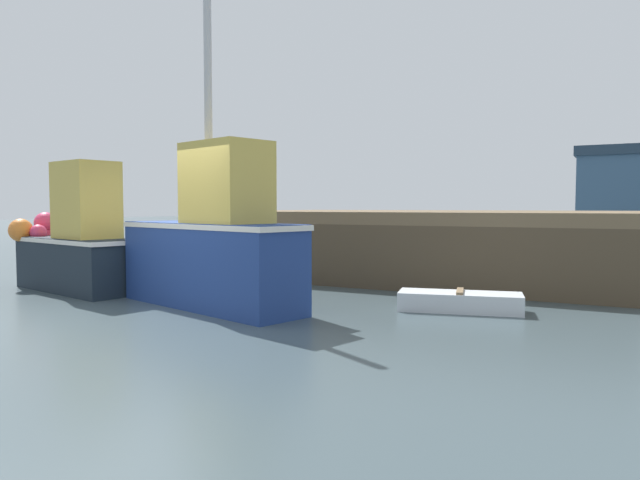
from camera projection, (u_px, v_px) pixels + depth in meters
ground at (157, 317)px, 8.80m from camera, size 120.00×160.00×0.10m
pier at (415, 223)px, 13.67m from camera, size 9.39×6.31×1.51m
fishing_boat_near_left at (77, 244)px, 11.19m from camera, size 3.33×1.70×2.46m
fishing_boat_near_right at (213, 245)px, 9.31m from camera, size 3.83×1.99×5.14m
rowboat at (460, 302)px, 9.04m from camera, size 1.97×1.05×0.33m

